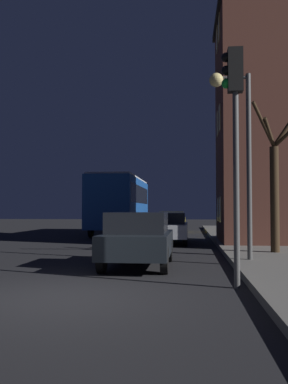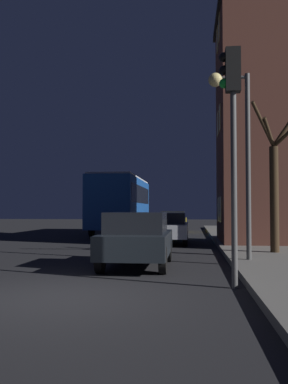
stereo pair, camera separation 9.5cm
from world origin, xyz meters
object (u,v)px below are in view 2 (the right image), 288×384
Objects in this scene: streetlamp at (235,130)px; traffic_light at (232,116)px; bare_tree at (275,181)px; car_mid_lane at (169,227)px; bus at (121,201)px; car_near_lane at (137,238)px; car_far_lane at (173,221)px.

traffic_light is at bearing -96.85° from streetlamp.
bare_tree is 6.84m from car_mid_lane.
bare_tree reaches higher than car_mid_lane.
traffic_light reaches higher than bus.
bare_tree is 1.28× the size of car_near_lane.
streetlamp is 15.68m from bus.
traffic_light is 0.49× the size of bus.
car_mid_lane is at bearing 106.84° from streetlamp.
streetlamp is 1.13× the size of car_mid_lane.
traffic_light reaches higher than car_mid_lane.
streetlamp is 18.03m from car_far_lane.
bare_tree is 1.14× the size of car_far_lane.
bus is 4.59m from car_far_lane.
car_far_lane is (-0.21, 10.03, 0.00)m from car_mid_lane.
traffic_light is 1.27× the size of car_near_lane.
car_near_lane is at bearing -146.41° from bare_tree.
bare_tree is at bearing 54.90° from streetlamp.
bare_tree reaches higher than car_near_lane.
bare_tree is 16.05m from car_far_lane.
bare_tree is at bearing -75.46° from car_far_lane.
streetlamp reaches higher than bus.
bare_tree is (1.51, 2.14, -1.33)m from streetlamp.
car_near_lane is at bearing -92.96° from car_mid_lane.
bus is 2.29× the size of car_far_lane.
bus is at bearing 115.68° from car_mid_lane.
car_near_lane is at bearing -166.31° from streetlamp.
car_far_lane is at bearing 95.60° from traffic_light.
streetlamp reaches higher than car_mid_lane.
car_near_lane is 0.89× the size of car_far_lane.
car_mid_lane is (3.35, -6.97, -1.37)m from bus.
streetlamp reaches higher than bare_tree.
bus reaches higher than car_far_lane.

